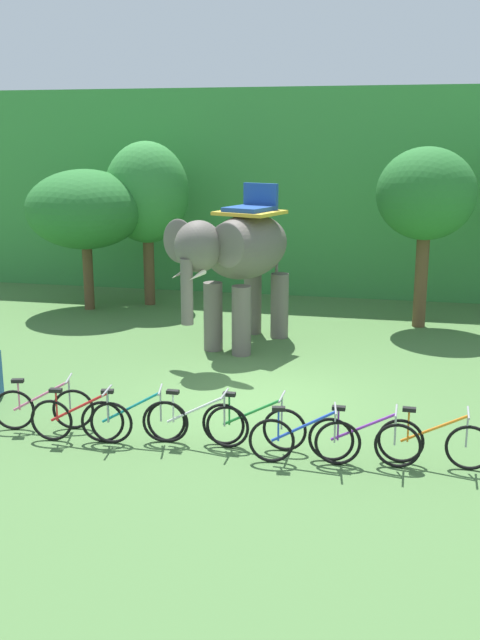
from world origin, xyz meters
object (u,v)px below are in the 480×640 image
object	(u,v)px
bike_teal	(133,420)
bike_white	(197,422)
tree_right	(85,210)
bike_red	(81,420)
bike_orange	(434,442)
tree_left	(147,193)
tree_center	(426,195)
bike_green	(253,425)
bike_purple	(364,441)
bike_blue	(304,440)
elephant	(240,255)
bike_pink	(43,408)

from	to	relation	value
bike_teal	bike_white	bearing A→B (deg)	6.18
tree_right	bike_red	size ratio (longest dim) A/B	2.33
bike_orange	tree_left	bearing A→B (deg)	129.02
bike_red	bike_white	distance (m)	1.90
tree_center	tree_right	bearing A→B (deg)	179.84
tree_right	bike_green	size ratio (longest dim) A/B	2.32
tree_right	tree_center	distance (m)	9.28
bike_purple	bike_blue	bearing A→B (deg)	-169.37
elephant	bike_pink	bearing A→B (deg)	-110.65
bike_pink	bike_white	size ratio (longest dim) A/B	0.98
bike_teal	tree_center	bearing A→B (deg)	62.13
bike_red	bike_blue	world-z (taller)	same
bike_blue	bike_orange	bearing A→B (deg)	9.62
tree_center	tree_left	bearing A→B (deg)	172.64
bike_purple	bike_orange	world-z (taller)	same
tree_left	bike_purple	distance (m)	12.33
elephant	bike_green	distance (m)	6.18
bike_blue	bike_pink	bearing A→B (deg)	174.83
tree_left	elephant	distance (m)	5.40
bike_white	bike_orange	size ratio (longest dim) A/B	1.00
tree_center	bike_blue	world-z (taller)	tree_center
elephant	bike_green	size ratio (longest dim) A/B	2.47
bike_teal	bike_orange	distance (m)	4.75
tree_right	bike_white	world-z (taller)	tree_right
bike_white	bike_green	bearing A→B (deg)	5.22
bike_teal	bike_purple	distance (m)	3.71
tree_center	bike_teal	distance (m)	10.41
elephant	bike_purple	world-z (taller)	elephant
bike_pink	bike_blue	xyz separation A→B (m)	(4.51, -0.41, 0.00)
bike_pink	bike_orange	size ratio (longest dim) A/B	0.98
bike_red	tree_center	bearing A→B (deg)	58.59
tree_right	bike_orange	distance (m)	13.03
elephant	bike_orange	distance (m)	7.44
tree_left	bike_red	bearing A→B (deg)	-77.12
bike_pink	bike_white	world-z (taller)	same
tree_left	bike_red	distance (m)	10.64
bike_red	elephant	bearing A→B (deg)	77.87
elephant	bike_teal	xyz separation A→B (m)	(-0.48, -5.92, -1.82)
bike_white	bike_blue	world-z (taller)	same
tree_right	elephant	size ratio (longest dim) A/B	0.94
bike_orange	bike_pink	bearing A→B (deg)	179.27
bike_pink	bike_green	xyz separation A→B (m)	(3.63, 0.01, 0.00)
elephant	bike_white	xyz separation A→B (m)	(0.56, -5.81, -1.82)
tree_right	bike_white	bearing A→B (deg)	-57.06
bike_red	bike_purple	distance (m)	4.54
bike_pink	bike_teal	world-z (taller)	same
elephant	bike_blue	xyz separation A→B (m)	(2.34, -6.14, -1.82)
elephant	bike_blue	world-z (taller)	elephant
bike_pink	tree_center	bearing A→B (deg)	53.68
tree_left	tree_center	distance (m)	7.83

